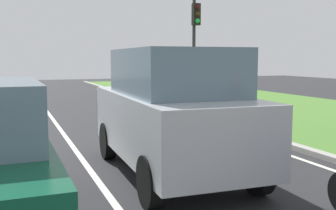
{
  "coord_description": "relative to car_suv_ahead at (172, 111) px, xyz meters",
  "views": [
    {
      "loc": [
        -2.05,
        1.99,
        2.11
      ],
      "look_at": [
        0.84,
        9.38,
        1.2
      ],
      "focal_mm": 43.39,
      "sensor_mm": 36.0,
      "label": 1
    }
  ],
  "objects": [
    {
      "name": "lane_line_center",
      "position": [
        -1.36,
        5.27,
        -1.16
      ],
      "size": [
        0.12,
        32.0,
        0.01
      ],
      "primitive_type": "cube",
      "color": "silver",
      "rests_on": "ground"
    },
    {
      "name": "ground_plane",
      "position": [
        -0.66,
        5.27,
        -1.17
      ],
      "size": [
        60.0,
        60.0,
        0.0
      ],
      "primitive_type": "plane",
      "color": "#262628"
    },
    {
      "name": "lane_line_right_edge",
      "position": [
        2.94,
        5.27,
        -1.16
      ],
      "size": [
        0.12,
        32.0,
        0.01
      ],
      "primitive_type": "cube",
      "color": "silver",
      "rests_on": "ground"
    },
    {
      "name": "traffic_light_near_right",
      "position": [
        4.69,
        9.05,
        1.98
      ],
      "size": [
        0.32,
        0.5,
        4.67
      ],
      "color": "#2D2D2D",
      "rests_on": "ground"
    },
    {
      "name": "grass_verge_right",
      "position": [
        7.84,
        5.27,
        -1.14
      ],
      "size": [
        9.0,
        48.0,
        0.06
      ],
      "primitive_type": "cube",
      "color": "#47752D",
      "rests_on": "ground"
    },
    {
      "name": "car_suv_ahead",
      "position": [
        0.0,
        0.0,
        0.0
      ],
      "size": [
        2.08,
        4.55,
        2.28
      ],
      "rotation": [
        0.0,
        0.0,
        -0.03
      ],
      "color": "#B7BABF",
      "rests_on": "ground"
    },
    {
      "name": "curb_right",
      "position": [
        3.44,
        5.27,
        -1.11
      ],
      "size": [
        0.24,
        48.0,
        0.12
      ],
      "primitive_type": "cube",
      "color": "#9E9B93",
      "rests_on": "ground"
    }
  ]
}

